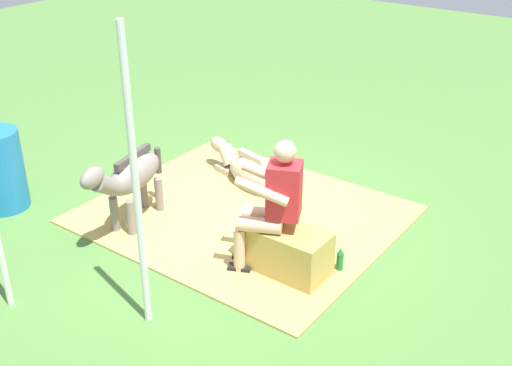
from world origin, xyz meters
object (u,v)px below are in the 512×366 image
hay_bale (287,251)px  pony_lying (251,171)px  pony_standing (130,177)px  soda_bottle (340,260)px  person_seated (272,201)px  tent_pole_left (136,187)px

hay_bale → pony_lying: 1.85m
pony_standing → pony_lying: bearing=-106.7°
hay_bale → pony_standing: (1.81, 0.25, 0.34)m
hay_bale → pony_lying: size_ratio=0.58×
hay_bale → soda_bottle: (-0.40, -0.30, -0.11)m
hay_bale → person_seated: person_seated is taller
pony_standing → pony_lying: size_ratio=0.98×
person_seated → soda_bottle: 0.90m
person_seated → soda_bottle: bearing=-147.5°
pony_standing → tent_pole_left: bearing=140.2°
person_seated → soda_bottle: person_seated is taller
pony_standing → pony_lying: (-0.45, -1.50, -0.38)m
tent_pole_left → hay_bale: bearing=-113.7°
hay_bale → pony_lying: hay_bale is taller
person_seated → tent_pole_left: (0.41, 1.24, 0.54)m
person_seated → pony_standing: person_seated is taller
pony_standing → soda_bottle: 2.32m
pony_standing → person_seated: bearing=-173.2°
hay_bale → person_seated: size_ratio=0.58×
soda_bottle → tent_pole_left: (0.96, 1.59, 1.15)m
hay_bale → pony_standing: 1.86m
person_seated → tent_pole_left: tent_pole_left is taller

